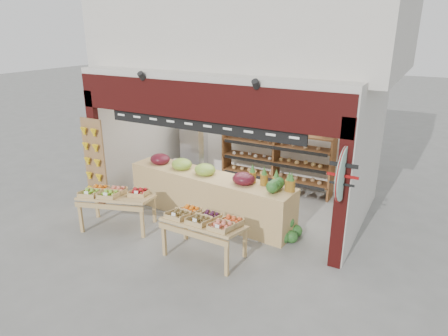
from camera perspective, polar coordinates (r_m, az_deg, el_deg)
ground at (r=9.14m, az=0.14°, el=-5.99°), size 60.00×60.00×0.00m
shop_structure at (r=9.68m, az=5.00°, el=19.40°), size 6.36×5.12×5.40m
banana_board at (r=9.44m, az=-18.13°, el=1.16°), size 0.60×0.15×1.80m
gift_sign at (r=6.59m, az=16.65°, el=-0.76°), size 0.04×0.93×0.92m
back_shelving at (r=10.02m, az=7.52°, el=3.04°), size 2.87×0.47×1.78m
refrigerator at (r=11.31m, az=-4.10°, el=3.45°), size 0.79×0.79×1.61m
cardboard_stack at (r=10.62m, az=-5.28°, el=-0.97°), size 1.00×0.79×0.62m
mid_counter at (r=8.65m, az=-2.16°, el=-3.71°), size 3.90×1.09×1.19m
display_table_left at (r=8.45m, az=-15.61°, el=-3.72°), size 1.60×1.20×0.93m
display_table_right at (r=7.10m, az=-2.86°, el=-7.52°), size 1.42×0.81×0.92m
watermelon_pile at (r=8.02m, az=8.74°, el=-8.65°), size 0.61×0.62×0.47m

